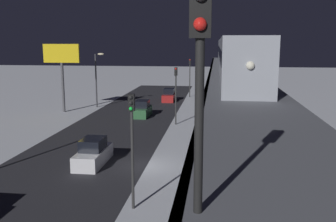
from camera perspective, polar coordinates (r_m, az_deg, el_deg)
name	(u,v)px	position (r m, az deg, el deg)	size (l,w,h in m)	color
ground_plane	(143,166)	(28.56, -3.85, -8.27)	(240.00, 240.00, 0.00)	silver
avenue_asphalt	(75,163)	(29.96, -13.76, -7.65)	(11.00, 106.57, 0.01)	#28282D
elevated_railway	(239,99)	(26.89, 10.69, 1.84)	(5.00, 106.57, 6.03)	slate
subway_train	(231,53)	(47.68, 9.45, 8.60)	(2.94, 55.47, 3.40)	#999EA8
rail_signal	(200,61)	(6.44, 4.82, 7.55)	(0.36, 0.41, 4.00)	black
sedan_red	(169,96)	(59.72, 0.17, 2.28)	(1.91, 4.45, 1.97)	#A51E1E
sedan_green	(142,110)	(47.45, -3.91, 0.19)	(1.80, 4.53, 1.97)	#2D6038
sedan_white	(93,154)	(29.35, -11.19, -6.30)	(1.80, 4.71, 1.97)	silver
traffic_light_near	(132,135)	(20.38, -5.44, -3.60)	(0.32, 0.44, 6.40)	#2D2D2D
traffic_light_mid	(176,87)	(41.93, 1.19, 3.58)	(0.32, 0.44, 6.40)	#2D2D2D
traffic_light_far	(190,72)	(63.86, 3.31, 5.86)	(0.32, 0.44, 6.40)	#2D2D2D
commercial_billboard	(62,60)	(51.47, -15.72, 7.38)	(4.80, 0.36, 8.90)	#4C4C51
street_lamp_far	(97,73)	(54.33, -10.58, 5.59)	(1.35, 0.44, 7.65)	#38383D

